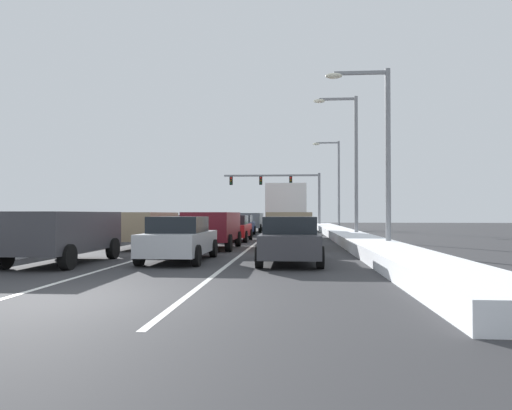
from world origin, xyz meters
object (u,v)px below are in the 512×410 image
sedan_black_left_lane_third (173,228)px  suv_white_left_lane_fifth (208,221)px  street_lamp_right_near (378,141)px  street_lamp_right_mid (350,155)px  sedan_silver_center_lane_nearest (180,239)px  suv_gray_center_lane_fifth (250,220)px  suv_tan_left_lane_second (145,226)px  street_lamp_right_far (335,177)px  sedan_charcoal_right_lane_nearest (290,240)px  sedan_green_left_lane_fourth (193,225)px  box_truck_right_lane_third (287,209)px  sedan_red_center_lane_third (233,228)px  suv_tan_right_lane_second (289,226)px  sedan_green_right_lane_fourth (287,224)px  suv_maroon_center_lane_second (213,227)px  traffic_light_gantry (285,186)px  suv_white_right_lane_fifth (292,220)px  suv_charcoal_left_lane_nearest (64,232)px  sedan_navy_center_lane_fourth (240,225)px

sedan_black_left_lane_third → suv_white_left_lane_fifth: size_ratio=0.92×
street_lamp_right_near → street_lamp_right_mid: (-0.09, 9.08, 0.58)m
sedan_silver_center_lane_nearest → suv_gray_center_lane_fifth: 25.74m
suv_tan_left_lane_second → suv_white_left_lane_fifth: bearing=91.1°
street_lamp_right_far → sedan_silver_center_lane_nearest: bearing=-104.2°
sedan_charcoal_right_lane_nearest → street_lamp_right_near: bearing=50.8°
sedan_green_left_lane_fourth → street_lamp_right_far: 18.09m
box_truck_right_lane_third → sedan_red_center_lane_third: box_truck_right_lane_third is taller
suv_white_left_lane_fifth → suv_gray_center_lane_fifth: bearing=26.3°
suv_tan_right_lane_second → sedan_green_right_lane_fourth: size_ratio=1.09×
sedan_green_right_lane_fourth → suv_maroon_center_lane_second: (-3.13, -17.21, 0.25)m
suv_tan_right_lane_second → street_lamp_right_near: 5.68m
sedan_charcoal_right_lane_nearest → sedan_green_right_lane_fourth: size_ratio=1.00×
traffic_light_gantry → suv_white_right_lane_fifth: bearing=-85.0°
suv_charcoal_left_lane_nearest → suv_white_left_lane_fifth: size_ratio=1.00×
suv_white_left_lane_fifth → sedan_silver_center_lane_nearest: bearing=-81.9°
sedan_charcoal_right_lane_nearest → sedan_green_right_lane_fourth: bearing=91.1°
sedan_charcoal_right_lane_nearest → sedan_green_left_lane_fourth: size_ratio=1.00×
sedan_charcoal_right_lane_nearest → sedan_black_left_lane_third: size_ratio=1.00×
sedan_navy_center_lane_fourth → suv_white_left_lane_fifth: (-3.34, 5.03, 0.25)m
suv_white_left_lane_fifth → street_lamp_right_mid: 15.78m
suv_white_left_lane_fifth → street_lamp_right_far: size_ratio=0.56×
suv_white_left_lane_fifth → street_lamp_right_mid: bearing=-45.5°
sedan_green_right_lane_fourth → suv_tan_left_lane_second: suv_tan_left_lane_second is taller
suv_white_left_lane_fifth → sedan_green_right_lane_fourth: bearing=-8.5°
street_lamp_right_near → street_lamp_right_mid: 9.10m
suv_maroon_center_lane_second → sedan_green_right_lane_fourth: bearing=79.7°
sedan_green_right_lane_fourth → sedan_red_center_lane_third: 11.37m
suv_tan_right_lane_second → street_lamp_right_mid: size_ratio=0.56×
sedan_navy_center_lane_fourth → suv_tan_left_lane_second: size_ratio=0.92×
sedan_charcoal_right_lane_nearest → suv_tan_right_lane_second: (-0.08, 6.86, 0.25)m
sedan_charcoal_right_lane_nearest → street_lamp_right_near: 6.88m
sedan_charcoal_right_lane_nearest → box_truck_right_lane_third: box_truck_right_lane_third is taller
suv_maroon_center_lane_second → street_lamp_right_mid: (7.10, 7.37, 4.15)m
suv_charcoal_left_lane_nearest → street_lamp_right_far: size_ratio=0.56×
traffic_light_gantry → suv_white_left_lane_fifth: bearing=-114.0°
suv_tan_left_lane_second → traffic_light_gantry: 32.90m
street_lamp_right_far → suv_white_right_lane_fifth: bearing=-149.9°
suv_gray_center_lane_fifth → street_lamp_right_far: bearing=35.4°
suv_gray_center_lane_fifth → suv_charcoal_left_lane_nearest: 27.01m
sedan_charcoal_right_lane_nearest → suv_charcoal_left_lane_nearest: bearing=-174.5°
suv_tan_right_lane_second → suv_maroon_center_lane_second: same height
sedan_navy_center_lane_fourth → suv_charcoal_left_lane_nearest: size_ratio=0.92×
suv_gray_center_lane_fifth → suv_maroon_center_lane_second: bearing=-89.7°
sedan_charcoal_right_lane_nearest → suv_tan_left_lane_second: suv_tan_left_lane_second is taller
suv_tan_right_lane_second → street_lamp_right_far: (4.25, 24.81, 4.17)m
sedan_black_left_lane_third → street_lamp_right_far: 22.82m
sedan_red_center_lane_third → sedan_navy_center_lane_fourth: same height
sedan_charcoal_right_lane_nearest → suv_white_left_lane_fifth: 25.39m
street_lamp_right_far → suv_tan_left_lane_second: bearing=-113.4°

